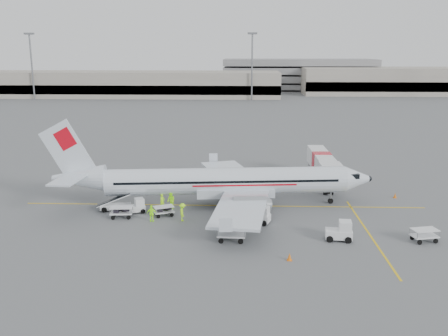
{
  "coord_description": "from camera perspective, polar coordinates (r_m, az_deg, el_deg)",
  "views": [
    {
      "loc": [
        2.08,
        -52.64,
        16.83
      ],
      "look_at": [
        0.0,
        2.0,
        3.8
      ],
      "focal_mm": 40.0,
      "sensor_mm": 36.0,
      "label": 1
    }
  ],
  "objects": [
    {
      "name": "terminal_east",
      "position": [
        209.32,
        21.4,
        9.26
      ],
      "size": [
        90.0,
        26.0,
        10.0
      ],
      "primitive_type": null,
      "color": "gray",
      "rests_on": "ground"
    },
    {
      "name": "crew_c",
      "position": [
        50.41,
        -4.76,
        -5.05
      ],
      "size": [
        0.87,
        1.28,
        1.83
      ],
      "primitive_type": "imported",
      "rotation": [
        0.0,
        0.0,
        1.74
      ],
      "color": "#A2F316",
      "rests_on": "ground"
    },
    {
      "name": "tug_fore",
      "position": [
        46.48,
        12.99,
        -6.97
      ],
      "size": [
        2.51,
        1.61,
        1.84
      ],
      "primitive_type": null,
      "rotation": [
        0.0,
        0.0,
        -0.11
      ],
      "color": "silver",
      "rests_on": "ground"
    },
    {
      "name": "treeline",
      "position": [
        228.07,
        1.68,
        9.93
      ],
      "size": [
        300.0,
        3.0,
        6.0
      ],
      "primitive_type": null,
      "color": "black",
      "rests_on": "ground"
    },
    {
      "name": "belt_loader",
      "position": [
        54.72,
        -12.31,
        -3.55
      ],
      "size": [
        4.53,
        2.37,
        2.33
      ],
      "primitive_type": null,
      "rotation": [
        0.0,
        0.0,
        0.18
      ],
      "color": "silver",
      "rests_on": "ground"
    },
    {
      "name": "mast_west",
      "position": [
        185.33,
        -21.1,
        10.73
      ],
      "size": [
        3.2,
        1.2,
        22.0
      ],
      "primitive_type": null,
      "color": "slate",
      "rests_on": "ground"
    },
    {
      "name": "stripe_cross",
      "position": [
        49.17,
        16.2,
        -7.16
      ],
      "size": [
        0.2,
        20.0,
        0.01
      ],
      "primitive_type": "cube",
      "color": "yellow",
      "rests_on": "ground"
    },
    {
      "name": "tug_aft",
      "position": [
        53.53,
        -10.1,
        -4.28
      ],
      "size": [
        2.27,
        1.82,
        1.53
      ],
      "primitive_type": null,
      "rotation": [
        0.0,
        0.0,
        0.4
      ],
      "color": "silver",
      "rests_on": "ground"
    },
    {
      "name": "aircraft",
      "position": [
        54.11,
        0.29,
        0.53
      ],
      "size": [
        37.09,
        30.38,
        9.54
      ],
      "primitive_type": null,
      "rotation": [
        0.0,
        0.0,
        0.1
      ],
      "color": "silver",
      "rests_on": "ground"
    },
    {
      "name": "cart_loaded_a",
      "position": [
        52.31,
        -11.64,
        -4.97
      ],
      "size": [
        2.36,
        1.53,
        1.18
      ],
      "primitive_type": null,
      "rotation": [
        0.0,
        0.0,
        0.09
      ],
      "color": "silver",
      "rests_on": "ground"
    },
    {
      "name": "cart_loaded_b",
      "position": [
        52.16,
        -6.91,
        -4.91
      ],
      "size": [
        2.34,
        1.91,
        1.06
      ],
      "primitive_type": null,
      "rotation": [
        0.0,
        0.0,
        0.41
      ],
      "color": "silver",
      "rests_on": "ground"
    },
    {
      "name": "cone_nose",
      "position": [
        61.37,
        18.97,
        -2.97
      ],
      "size": [
        0.37,
        0.37,
        0.61
      ],
      "primitive_type": "cone",
      "color": "orange",
      "rests_on": "ground"
    },
    {
      "name": "mast_center",
      "position": [
        170.76,
        3.22,
        11.43
      ],
      "size": [
        3.2,
        1.2,
        22.0
      ],
      "primitive_type": null,
      "color": "slate",
      "rests_on": "ground"
    },
    {
      "name": "crew_d",
      "position": [
        50.54,
        -8.26,
        -5.17
      ],
      "size": [
        1.01,
        0.45,
        1.7
      ],
      "primitive_type": "imported",
      "rotation": [
        0.0,
        0.0,
        3.11
      ],
      "color": "#A2F316",
      "rests_on": "ground"
    },
    {
      "name": "terminal_west",
      "position": [
        187.83,
        -10.92,
        9.41
      ],
      "size": [
        110.0,
        22.0,
        9.0
      ],
      "primitive_type": null,
      "color": "gray",
      "rests_on": "ground"
    },
    {
      "name": "cone_stbd",
      "position": [
        41.74,
        7.5,
        -10.0
      ],
      "size": [
        0.41,
        0.41,
        0.67
      ],
      "primitive_type": "cone",
      "color": "orange",
      "rests_on": "ground"
    },
    {
      "name": "tug_mid",
      "position": [
        49.7,
        3.94,
        -5.35
      ],
      "size": [
        2.57,
        1.96,
        1.76
      ],
      "primitive_type": null,
      "rotation": [
        0.0,
        0.0,
        -0.32
      ],
      "color": "silver",
      "rests_on": "ground"
    },
    {
      "name": "ground",
      "position": [
        55.3,
        -0.08,
        -4.31
      ],
      "size": [
        360.0,
        360.0,
        0.0
      ],
      "primitive_type": "plane",
      "color": "#56595B"
    },
    {
      "name": "parking_garage",
      "position": [
        214.09,
        8.47,
        10.63
      ],
      "size": [
        62.0,
        24.0,
        14.0
      ],
      "primitive_type": null,
      "color": "slate",
      "rests_on": "ground"
    },
    {
      "name": "crew_b",
      "position": [
        54.09,
        -6.09,
        -3.73
      ],
      "size": [
        1.17,
        1.19,
        1.93
      ],
      "primitive_type": "imported",
      "rotation": [
        0.0,
        0.0,
        -0.84
      ],
      "color": "#A2F316",
      "rests_on": "ground"
    },
    {
      "name": "stripe_lead",
      "position": [
        55.3,
        -0.08,
        -4.31
      ],
      "size": [
        44.0,
        0.2,
        0.01
      ],
      "primitive_type": "cube",
      "color": "yellow",
      "rests_on": "ground"
    },
    {
      "name": "cart_empty_a",
      "position": [
        45.21,
        0.84,
        -7.56
      ],
      "size": [
        2.57,
        1.58,
        1.31
      ],
      "primitive_type": null,
      "rotation": [
        0.0,
        0.0,
        -0.04
      ],
      "color": "silver",
      "rests_on": "ground"
    },
    {
      "name": "cone_port",
      "position": [
        67.52,
        3.92,
        -0.81
      ],
      "size": [
        0.36,
        0.36,
        0.58
      ],
      "primitive_type": "cone",
      "color": "orange",
      "rests_on": "ground"
    },
    {
      "name": "crew_a",
      "position": [
        54.27,
        -7.07,
        -3.84
      ],
      "size": [
        0.69,
        0.73,
        1.68
      ],
      "primitive_type": "imported",
      "rotation": [
        0.0,
        0.0,
        0.92
      ],
      "color": "#A2F316",
      "rests_on": "ground"
    },
    {
      "name": "cart_empty_b",
      "position": [
        48.56,
        21.92,
        -7.15
      ],
      "size": [
        2.52,
        1.83,
        1.19
      ],
      "primitive_type": null,
      "rotation": [
        0.0,
        0.0,
        0.23
      ],
      "color": "silver",
      "rests_on": "ground"
    },
    {
      "name": "jet_bridge",
      "position": [
        65.27,
        11.05,
        0.0
      ],
      "size": [
        3.05,
        15.14,
        3.96
      ],
      "primitive_type": null,
      "rotation": [
        0.0,
        0.0,
        0.01
      ],
      "color": "silver",
      "rests_on": "ground"
    }
  ]
}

